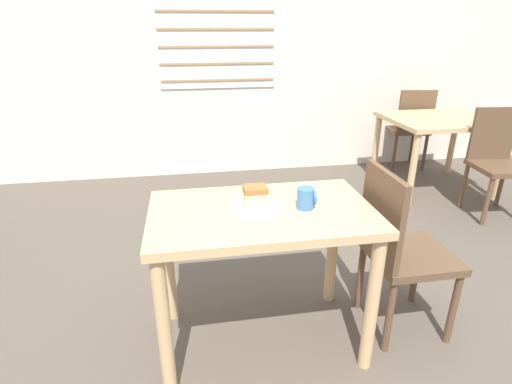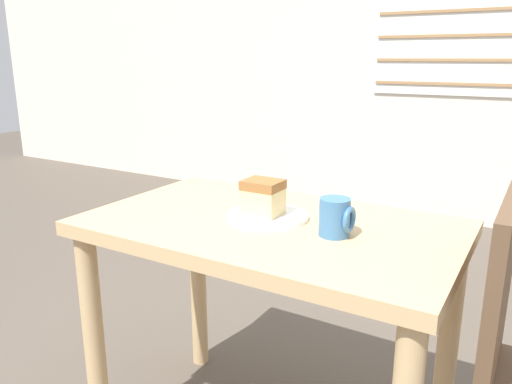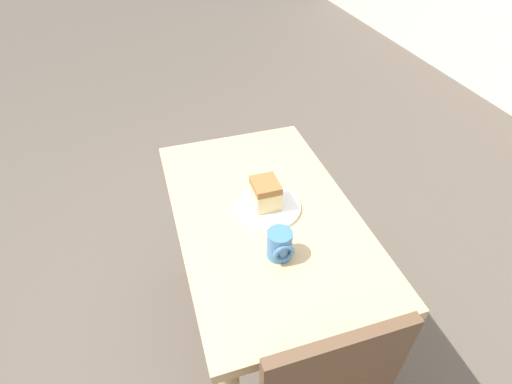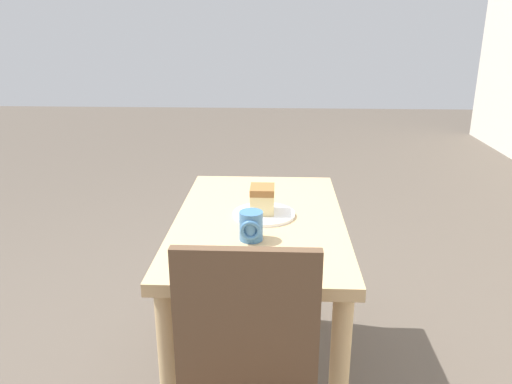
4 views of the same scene
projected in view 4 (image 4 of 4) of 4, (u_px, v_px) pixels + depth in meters
dining_table_near at (259, 249)px, 1.86m from camera, size 1.01×0.61×0.74m
plate at (264, 214)px, 1.83m from camera, size 0.23×0.23×0.01m
cake_slice at (262, 199)px, 1.83m from camera, size 0.10×0.09×0.10m
coffee_mug at (251, 226)px, 1.62m from camera, size 0.08×0.08×0.10m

